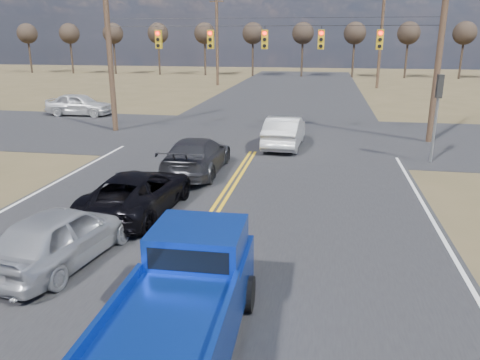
% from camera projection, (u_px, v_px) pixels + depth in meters
% --- Properties ---
extents(ground, '(160.00, 160.00, 0.00)m').
position_uv_depth(ground, '(153.00, 308.00, 9.82)').
color(ground, brown).
rests_on(ground, ground).
extents(road_main, '(14.00, 120.00, 0.02)m').
position_uv_depth(road_main, '(238.00, 175.00, 19.23)').
color(road_main, '#28282B').
rests_on(road_main, ground).
extents(road_cross, '(120.00, 12.00, 0.02)m').
position_uv_depth(road_cross, '(263.00, 136.00, 26.76)').
color(road_cross, '#28282B').
rests_on(road_cross, ground).
extents(signal_gantry, '(19.60, 4.83, 10.00)m').
position_uv_depth(signal_gantry, '(274.00, 44.00, 24.98)').
color(signal_gantry, '#473323').
rests_on(signal_gantry, ground).
extents(utility_poles, '(19.60, 58.32, 10.00)m').
position_uv_depth(utility_poles, '(262.00, 41.00, 24.28)').
color(utility_poles, '#473323').
rests_on(utility_poles, ground).
extents(treeline, '(87.00, 117.80, 7.40)m').
position_uv_depth(treeline, '(281.00, 33.00, 33.51)').
color(treeline, '#33261C').
rests_on(treeline, ground).
extents(pickup_truck, '(2.18, 5.26, 1.96)m').
position_uv_depth(pickup_truck, '(183.00, 306.00, 8.16)').
color(pickup_truck, black).
rests_on(pickup_truck, ground).
extents(silver_suv, '(2.41, 4.61, 1.50)m').
position_uv_depth(silver_suv, '(62.00, 235.00, 11.58)').
color(silver_suv, '#A8A9B0').
rests_on(silver_suv, ground).
extents(black_suv, '(2.54, 5.06, 1.37)m').
position_uv_depth(black_suv, '(138.00, 192.00, 14.97)').
color(black_suv, black).
rests_on(black_suv, ground).
extents(white_car_queue, '(1.91, 4.89, 1.59)m').
position_uv_depth(white_car_queue, '(284.00, 132.00, 23.94)').
color(white_car_queue, silver).
rests_on(white_car_queue, ground).
extents(dgrey_car_queue, '(2.13, 5.16, 1.49)m').
position_uv_depth(dgrey_car_queue, '(197.00, 156.00, 19.30)').
color(dgrey_car_queue, '#303035').
rests_on(dgrey_car_queue, ground).
extents(cross_car_west, '(1.90, 4.68, 1.59)m').
position_uv_depth(cross_car_west, '(79.00, 104.00, 33.50)').
color(cross_car_west, silver).
rests_on(cross_car_west, ground).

